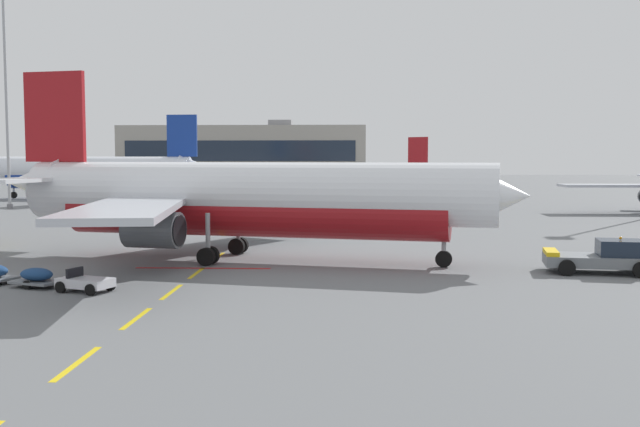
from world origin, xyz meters
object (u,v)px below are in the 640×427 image
object	(u,v)px
airliner_foreground	(245,198)
airliner_far_right	(364,179)
apron_light_mast_near	(5,64)
airliner_mid_left	(94,172)
pushback_tug	(604,257)
baggage_train	(15,275)

from	to	relation	value
airliner_foreground	airliner_far_right	bearing A→B (deg)	82.70
airliner_far_right	apron_light_mast_near	distance (m)	52.79
airliner_far_right	airliner_mid_left	bearing A→B (deg)	-176.56
apron_light_mast_near	airliner_foreground	bearing A→B (deg)	-50.73
airliner_far_right	airliner_foreground	bearing A→B (deg)	-97.30
airliner_mid_left	airliner_far_right	xyz separation A→B (m)	(41.54, 2.49, -1.12)
airliner_far_right	apron_light_mast_near	bearing A→B (deg)	-152.06
pushback_tug	airliner_foreground	bearing A→B (deg)	168.38
airliner_far_right	baggage_train	distance (m)	79.80
airliner_mid_left	apron_light_mast_near	size ratio (longest dim) A/B	1.24
airliner_foreground	baggage_train	distance (m)	14.58
baggage_train	apron_light_mast_near	bearing A→B (deg)	115.51
pushback_tug	apron_light_mast_near	xyz separation A→B (m)	(-57.05, 48.42, 17.00)
airliner_foreground	apron_light_mast_near	size ratio (longest dim) A/B	1.18
baggage_train	airliner_far_right	bearing A→B (deg)	76.13
pushback_tug	airliner_mid_left	size ratio (longest dim) A/B	0.17
apron_light_mast_near	baggage_train	bearing A→B (deg)	-64.49
airliner_mid_left	apron_light_mast_near	world-z (taller)	apron_light_mast_near
airliner_mid_left	baggage_train	size ratio (longest dim) A/B	3.22
pushback_tug	airliner_mid_left	world-z (taller)	airliner_mid_left
airliner_mid_left	apron_light_mast_near	xyz separation A→B (m)	(-3.21, -21.24, 13.75)
pushback_tug	baggage_train	xyz separation A→B (m)	(-31.42, -5.28, -0.37)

